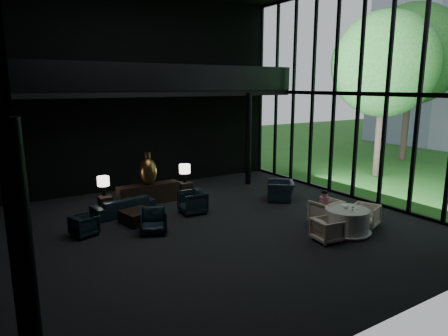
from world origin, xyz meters
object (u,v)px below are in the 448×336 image
side_table_right (185,189)px  sofa (123,203)px  dining_chair_east (365,215)px  table_lamp_left (103,182)px  side_table_left (106,203)px  child (324,200)px  dining_table (346,223)px  dining_chair_west (327,230)px  table_lamp_right (185,170)px  coffee_table (138,217)px  dining_chair_north (326,209)px  bronze_urn (148,171)px  lounge_armchair_west (84,226)px  lounge_armchair_east (192,200)px  lounge_armchair_south (153,219)px  window_armchair (281,187)px  console (149,194)px

side_table_right → sofa: (-2.82, -0.99, 0.13)m
dining_chair_east → table_lamp_left: bearing=-154.6°
side_table_left → child: bearing=-42.5°
dining_table → dining_chair_west: (-0.93, -0.13, 0.02)m
table_lamp_right → coffee_table: table_lamp_right is taller
dining_table → dining_chair_north: bearing=83.6°
table_lamp_right → dining_chair_west: table_lamp_right is taller
dining_table → dining_chair_west: bearing=-171.9°
bronze_urn → dining_chair_west: bronze_urn is taller
sofa → lounge_armchair_west: sofa is taller
dining_chair_east → lounge_armchair_east: bearing=-156.6°
coffee_table → dining_table: (4.91, -4.16, 0.12)m
lounge_armchair_south → window_armchair: window_armchair is taller
lounge_armchair_west → dining_chair_east: 8.48m
lounge_armchair_south → coffee_table: lounge_armchair_south is taller
table_lamp_left → sofa: size_ratio=0.33×
console → sofa: size_ratio=1.11×
lounge_armchair_east → dining_chair_east: bearing=48.2°
table_lamp_right → dining_chair_east: table_lamp_right is taller
lounge_armchair_south → dining_chair_east: 6.49m
side_table_right → lounge_armchair_west: size_ratio=0.90×
side_table_left → sofa: 0.86m
coffee_table → dining_chair_east: size_ratio=1.20×
side_table_right → window_armchair: size_ratio=0.47×
console → dining_table: (3.80, -6.01, -0.04)m
dining_chair_west → sofa: bearing=44.5°
table_lamp_right → dining_chair_north: 5.81m
side_table_right → table_lamp_left: bearing=-178.3°
table_lamp_left → child: size_ratio=1.08×
child → console: bearing=-52.4°
table_lamp_left → table_lamp_right: bearing=1.2°
dining_chair_east → sofa: bearing=-151.8°
coffee_table → dining_chair_east: (5.87, -4.05, 0.18)m
table_lamp_left → lounge_armchair_south: 3.20m
table_lamp_left → child: (5.47, -5.16, -0.23)m
table_lamp_left → sofa: table_lamp_left is taller
table_lamp_right → dining_chair_west: bearing=-78.7°
bronze_urn → table_lamp_right: size_ratio=1.63×
sofa → dining_table: sofa is taller
side_table_right → table_lamp_right: (0.00, -0.03, 0.79)m
console → lounge_armchair_east: (0.83, -1.91, 0.10)m
lounge_armchair_west → window_armchair: 7.25m
bronze_urn → coffee_table: size_ratio=1.30×
bronze_urn → side_table_left: bronze_urn is taller
lounge_armchair_east → table_lamp_left: bearing=-126.5°
side_table_right → lounge_armchair_south: 4.13m
bronze_urn → dining_table: size_ratio=0.82×
dining_table → dining_chair_north: dining_chair_north is taller
lounge_armchair_east → dining_table: (2.97, -4.10, -0.14)m
lounge_armchair_south → dining_chair_east: bearing=-3.4°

